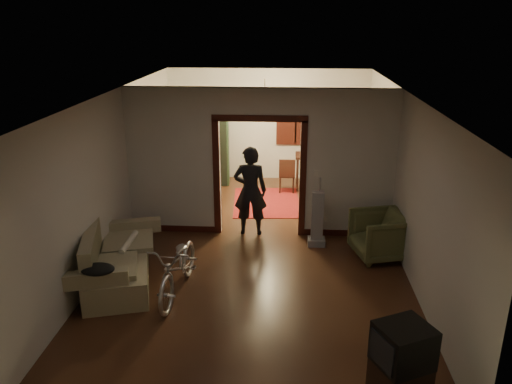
# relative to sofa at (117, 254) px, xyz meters

# --- Properties ---
(floor) EXTENTS (5.00, 8.50, 0.01)m
(floor) POSITION_rel_sofa_xyz_m (2.13, 1.28, -0.47)
(floor) COLOR #331B10
(floor) RESTS_ON ground
(ceiling) EXTENTS (5.00, 8.50, 0.01)m
(ceiling) POSITION_rel_sofa_xyz_m (2.13, 1.28, 2.33)
(ceiling) COLOR white
(ceiling) RESTS_ON floor
(wall_back) EXTENTS (5.00, 0.02, 2.80)m
(wall_back) POSITION_rel_sofa_xyz_m (2.13, 5.53, 0.93)
(wall_back) COLOR beige
(wall_back) RESTS_ON floor
(wall_left) EXTENTS (0.02, 8.50, 2.80)m
(wall_left) POSITION_rel_sofa_xyz_m (-0.37, 1.28, 0.93)
(wall_left) COLOR beige
(wall_left) RESTS_ON floor
(wall_right) EXTENTS (0.02, 8.50, 2.80)m
(wall_right) POSITION_rel_sofa_xyz_m (4.63, 1.28, 0.93)
(wall_right) COLOR beige
(wall_right) RESTS_ON floor
(partition_wall) EXTENTS (5.00, 0.14, 2.80)m
(partition_wall) POSITION_rel_sofa_xyz_m (2.13, 2.03, 0.93)
(partition_wall) COLOR beige
(partition_wall) RESTS_ON floor
(door_casing) EXTENTS (1.74, 0.20, 2.32)m
(door_casing) POSITION_rel_sofa_xyz_m (2.13, 2.03, 0.63)
(door_casing) COLOR black
(door_casing) RESTS_ON floor
(far_window) EXTENTS (0.98, 0.06, 1.28)m
(far_window) POSITION_rel_sofa_xyz_m (2.83, 5.49, 1.08)
(far_window) COLOR black
(far_window) RESTS_ON wall_back
(chandelier) EXTENTS (0.24, 0.24, 0.24)m
(chandelier) POSITION_rel_sofa_xyz_m (2.13, 3.78, 1.88)
(chandelier) COLOR #FFE0A5
(chandelier) RESTS_ON ceiling
(light_switch) EXTENTS (0.08, 0.01, 0.12)m
(light_switch) POSITION_rel_sofa_xyz_m (3.18, 1.96, 0.78)
(light_switch) COLOR silver
(light_switch) RESTS_ON partition_wall
(sofa) EXTENTS (1.43, 2.21, 0.94)m
(sofa) POSITION_rel_sofa_xyz_m (0.00, 0.00, 0.00)
(sofa) COLOR #787250
(sofa) RESTS_ON floor
(rolled_paper) EXTENTS (0.09, 0.76, 0.09)m
(rolled_paper) POSITION_rel_sofa_xyz_m (0.10, 0.30, 0.06)
(rolled_paper) COLOR beige
(rolled_paper) RESTS_ON sofa
(jacket) EXTENTS (0.47, 0.35, 0.14)m
(jacket) POSITION_rel_sofa_xyz_m (0.05, -0.91, 0.21)
(jacket) COLOR black
(jacket) RESTS_ON sofa
(bicycle) EXTENTS (0.73, 1.75, 0.90)m
(bicycle) POSITION_rel_sofa_xyz_m (1.05, -0.33, -0.02)
(bicycle) COLOR silver
(bicycle) RESTS_ON floor
(armchair) EXTENTS (1.08, 1.06, 0.81)m
(armchair) POSITION_rel_sofa_xyz_m (4.27, 1.12, -0.06)
(armchair) COLOR brown
(armchair) RESTS_ON floor
(tv_stand) EXTENTS (0.69, 0.66, 0.48)m
(tv_stand) POSITION_rel_sofa_xyz_m (3.91, -2.39, -0.23)
(tv_stand) COLOR black
(tv_stand) RESTS_ON floor
(crt_tv) EXTENTS (0.70, 0.68, 0.47)m
(crt_tv) POSITION_rel_sofa_xyz_m (3.91, -2.39, 0.23)
(crt_tv) COLOR black
(crt_tv) RESTS_ON tv_stand
(vacuum) EXTENTS (0.37, 0.32, 1.04)m
(vacuum) POSITION_rel_sofa_xyz_m (3.20, 1.52, 0.05)
(vacuum) COLOR gray
(vacuum) RESTS_ON floor
(person) EXTENTS (0.64, 0.43, 1.73)m
(person) POSITION_rel_sofa_xyz_m (1.95, 1.98, 0.40)
(person) COLOR black
(person) RESTS_ON floor
(oriental_rug) EXTENTS (1.62, 2.05, 0.01)m
(oriental_rug) POSITION_rel_sofa_xyz_m (2.19, 3.68, -0.46)
(oriental_rug) COLOR maroon
(oriental_rug) RESTS_ON floor
(locker) EXTENTS (0.87, 0.52, 1.67)m
(locker) POSITION_rel_sofa_xyz_m (0.76, 4.99, 0.37)
(locker) COLOR #213822
(locker) RESTS_ON floor
(globe) EXTENTS (0.28, 0.28, 0.28)m
(globe) POSITION_rel_sofa_xyz_m (0.76, 4.99, 1.47)
(globe) COLOR #1E5972
(globe) RESTS_ON locker
(desk) EXTENTS (1.21, 0.86, 0.81)m
(desk) POSITION_rel_sofa_xyz_m (3.38, 4.84, -0.06)
(desk) COLOR black
(desk) RESTS_ON floor
(desk_chair) EXTENTS (0.39, 0.39, 0.84)m
(desk_chair) POSITION_rel_sofa_xyz_m (2.63, 4.47, -0.05)
(desk_chair) COLOR black
(desk_chair) RESTS_ON floor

